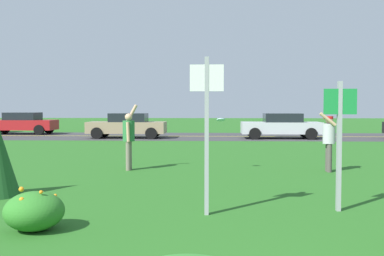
{
  "coord_description": "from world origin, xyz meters",
  "views": [
    {
      "loc": [
        -1.12,
        -2.14,
        1.81
      ],
      "look_at": [
        -1.7,
        9.79,
        1.26
      ],
      "focal_mm": 42.52,
      "sensor_mm": 36.0,
      "label": 1
    }
  ],
  "objects_px": {
    "sign_post_near_path": "(207,120)",
    "car_red_rightmost": "(22,123)",
    "car_tan_center_right": "(127,125)",
    "sign_post_by_roadside": "(339,132)",
    "person_catcher_red_cap_gray_shirt": "(329,138)",
    "frisbee_pale_blue": "(221,120)",
    "car_silver_center_left": "(281,126)",
    "person_thrower_green_shirt": "(129,136)"
  },
  "relations": [
    {
      "from": "sign_post_near_path",
      "to": "frisbee_pale_blue",
      "type": "height_order",
      "value": "sign_post_near_path"
    },
    {
      "from": "sign_post_by_roadside",
      "to": "car_red_rightmost",
      "type": "xyz_separation_m",
      "value": [
        -15.04,
        21.83,
        -0.63
      ]
    },
    {
      "from": "person_catcher_red_cap_gray_shirt",
      "to": "person_thrower_green_shirt",
      "type": "bearing_deg",
      "value": 179.3
    },
    {
      "from": "frisbee_pale_blue",
      "to": "car_red_rightmost",
      "type": "bearing_deg",
      "value": 127.7
    },
    {
      "from": "person_catcher_red_cap_gray_shirt",
      "to": "car_red_rightmost",
      "type": "height_order",
      "value": "person_catcher_red_cap_gray_shirt"
    },
    {
      "from": "person_catcher_red_cap_gray_shirt",
      "to": "car_silver_center_left",
      "type": "xyz_separation_m",
      "value": [
        0.65,
        13.48,
        -0.21
      ]
    },
    {
      "from": "sign_post_near_path",
      "to": "sign_post_by_roadside",
      "type": "relative_size",
      "value": 1.17
    },
    {
      "from": "car_tan_center_right",
      "to": "sign_post_by_roadside",
      "type": "bearing_deg",
      "value": -68.46
    },
    {
      "from": "person_thrower_green_shirt",
      "to": "car_red_rightmost",
      "type": "relative_size",
      "value": 0.42
    },
    {
      "from": "sign_post_near_path",
      "to": "person_catcher_red_cap_gray_shirt",
      "type": "relative_size",
      "value": 1.58
    },
    {
      "from": "car_silver_center_left",
      "to": "person_catcher_red_cap_gray_shirt",
      "type": "bearing_deg",
      "value": -92.75
    },
    {
      "from": "sign_post_near_path",
      "to": "frisbee_pale_blue",
      "type": "relative_size",
      "value": 10.9
    },
    {
      "from": "car_silver_center_left",
      "to": "car_tan_center_right",
      "type": "distance_m",
      "value": 8.91
    },
    {
      "from": "person_catcher_red_cap_gray_shirt",
      "to": "car_tan_center_right",
      "type": "height_order",
      "value": "person_catcher_red_cap_gray_shirt"
    },
    {
      "from": "person_thrower_green_shirt",
      "to": "car_silver_center_left",
      "type": "relative_size",
      "value": 0.42
    },
    {
      "from": "sign_post_near_path",
      "to": "car_tan_center_right",
      "type": "xyz_separation_m",
      "value": [
        -4.95,
        18.72,
        -0.86
      ]
    },
    {
      "from": "car_tan_center_right",
      "to": "sign_post_near_path",
      "type": "bearing_deg",
      "value": -75.18
    },
    {
      "from": "car_silver_center_left",
      "to": "sign_post_by_roadside",
      "type": "bearing_deg",
      "value": -95.22
    },
    {
      "from": "car_red_rightmost",
      "to": "person_catcher_red_cap_gray_shirt",
      "type": "bearing_deg",
      "value": -46.57
    },
    {
      "from": "person_catcher_red_cap_gray_shirt",
      "to": "car_red_rightmost",
      "type": "distance_m",
      "value": 23.38
    },
    {
      "from": "person_catcher_red_cap_gray_shirt",
      "to": "sign_post_by_roadside",
      "type": "bearing_deg",
      "value": -101.98
    },
    {
      "from": "car_tan_center_right",
      "to": "car_red_rightmost",
      "type": "distance_m",
      "value": 8.55
    },
    {
      "from": "sign_post_near_path",
      "to": "frisbee_pale_blue",
      "type": "xyz_separation_m",
      "value": [
        0.31,
        5.3,
        -0.15
      ]
    },
    {
      "from": "person_catcher_red_cap_gray_shirt",
      "to": "car_red_rightmost",
      "type": "relative_size",
      "value": 0.37
    },
    {
      "from": "car_silver_center_left",
      "to": "car_red_rightmost",
      "type": "height_order",
      "value": "same"
    },
    {
      "from": "frisbee_pale_blue",
      "to": "sign_post_near_path",
      "type": "bearing_deg",
      "value": -93.36
    },
    {
      "from": "frisbee_pale_blue",
      "to": "car_tan_center_right",
      "type": "height_order",
      "value": "frisbee_pale_blue"
    },
    {
      "from": "frisbee_pale_blue",
      "to": "car_red_rightmost",
      "type": "height_order",
      "value": "frisbee_pale_blue"
    },
    {
      "from": "frisbee_pale_blue",
      "to": "car_silver_center_left",
      "type": "bearing_deg",
      "value": 74.77
    },
    {
      "from": "sign_post_near_path",
      "to": "car_tan_center_right",
      "type": "height_order",
      "value": "sign_post_near_path"
    },
    {
      "from": "person_thrower_green_shirt",
      "to": "car_silver_center_left",
      "type": "xyz_separation_m",
      "value": [
        6.28,
        13.42,
        -0.24
      ]
    },
    {
      "from": "car_tan_center_right",
      "to": "frisbee_pale_blue",
      "type": "bearing_deg",
      "value": -68.58
    },
    {
      "from": "sign_post_by_roadside",
      "to": "frisbee_pale_blue",
      "type": "xyz_separation_m",
      "value": [
        -1.98,
        4.92,
        0.07
      ]
    },
    {
      "from": "car_red_rightmost",
      "to": "car_silver_center_left",
      "type": "bearing_deg",
      "value": -11.8
    },
    {
      "from": "sign_post_by_roadside",
      "to": "person_thrower_green_shirt",
      "type": "distance_m",
      "value": 6.75
    },
    {
      "from": "sign_post_by_roadside",
      "to": "car_red_rightmost",
      "type": "distance_m",
      "value": 26.52
    },
    {
      "from": "car_silver_center_left",
      "to": "sign_post_near_path",
      "type": "bearing_deg",
      "value": -101.95
    },
    {
      "from": "sign_post_near_path",
      "to": "car_red_rightmost",
      "type": "relative_size",
      "value": 0.59
    },
    {
      "from": "sign_post_by_roadside",
      "to": "car_silver_center_left",
      "type": "distance_m",
      "value": 18.42
    },
    {
      "from": "sign_post_near_path",
      "to": "person_catcher_red_cap_gray_shirt",
      "type": "distance_m",
      "value": 6.23
    },
    {
      "from": "sign_post_by_roadside",
      "to": "car_silver_center_left",
      "type": "height_order",
      "value": "sign_post_by_roadside"
    },
    {
      "from": "sign_post_near_path",
      "to": "sign_post_by_roadside",
      "type": "distance_m",
      "value": 2.33
    }
  ]
}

